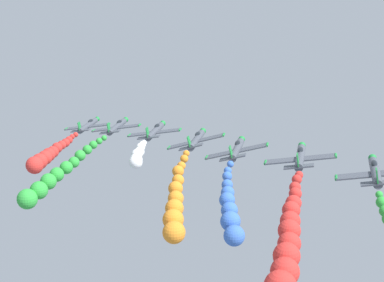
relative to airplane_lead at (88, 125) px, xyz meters
The scene contains 13 objects.
airplane_lead is the anchor object (origin of this frame).
smoke_trail_lead 19.64m from the airplane_lead, 91.01° to the right, with size 3.13×18.95×3.07m.
airplane_left_inner 11.25m from the airplane_lead, 39.58° to the right, with size 9.48×10.35×2.84m.
smoke_trail_left_inner 32.55m from the airplane_lead, 79.25° to the right, with size 5.88×25.23×5.35m.
airplane_right_inner 23.62m from the airplane_lead, 39.40° to the right, with size 9.49×10.35×2.82m.
smoke_trail_right_inner 34.92m from the airplane_lead, 56.76° to the right, with size 3.16×11.94×2.15m.
airplane_left_outer 35.58m from the airplane_lead, 40.15° to the right, with size 9.26×10.35×3.35m.
smoke_trail_left_outer 54.31m from the airplane_lead, 57.83° to the right, with size 4.89×22.81×5.06m.
airplane_right_outer 45.45m from the airplane_lead, 40.48° to the right, with size 9.30×10.35×3.29m.
smoke_trail_right_outer 60.79m from the airplane_lead, 53.37° to the right, with size 4.69×18.10×4.69m.
airplane_trailing 57.50m from the airplane_lead, 39.93° to the right, with size 9.49×10.35×2.82m.
smoke_trail_trailing 74.58m from the airplane_lead, 54.28° to the right, with size 3.31×24.65×7.12m.
airplane_high_slot 68.88m from the airplane_lead, 39.41° to the right, with size 9.48×10.35×2.83m.
Camera 1 is at (19.88, -96.24, 95.87)m, focal length 59.95 mm.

